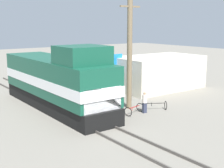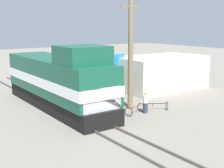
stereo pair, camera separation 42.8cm
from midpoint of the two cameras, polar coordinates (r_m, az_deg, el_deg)
name	(u,v)px [view 2 (the right image)]	position (r m, az deg, el deg)	size (l,w,h in m)	color
ground_plane	(73,115)	(22.44, -6.60, -5.58)	(120.00, 120.00, 0.00)	slate
rail_near	(64,115)	(22.11, -8.24, -5.68)	(0.08, 35.58, 0.15)	#4C4742
rail_far	(82,112)	(22.76, -5.01, -5.12)	(0.08, 35.58, 0.15)	#4C4742
locomotive	(60,82)	(23.73, -9.07, 0.43)	(3.23, 13.16, 4.97)	black
utility_pole	(131,51)	(23.24, 3.96, 6.03)	(1.80, 0.39, 8.62)	#726047
vendor_umbrella	(108,75)	(26.32, -0.36, 1.65)	(2.37, 2.37, 2.37)	#4C4C4C
billboard_sign	(114,64)	(28.68, 0.76, 3.70)	(2.41, 0.12, 3.60)	#595959
shrub_cluster	(112,94)	(26.05, 0.46, -1.84)	(1.17, 1.17, 1.17)	#388C38
person_bystander	(145,102)	(22.61, 6.67, -3.23)	(0.34, 0.34, 1.58)	#2D3347
bicycle	(156,106)	(23.60, 8.60, -3.96)	(1.75, 1.42, 0.65)	black
bicycle_spare	(135,110)	(22.41, 4.75, -4.67)	(1.65, 1.02, 0.65)	black
building_block_distant	(160,73)	(31.17, 9.25, 2.07)	(8.73, 4.95, 3.22)	beige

